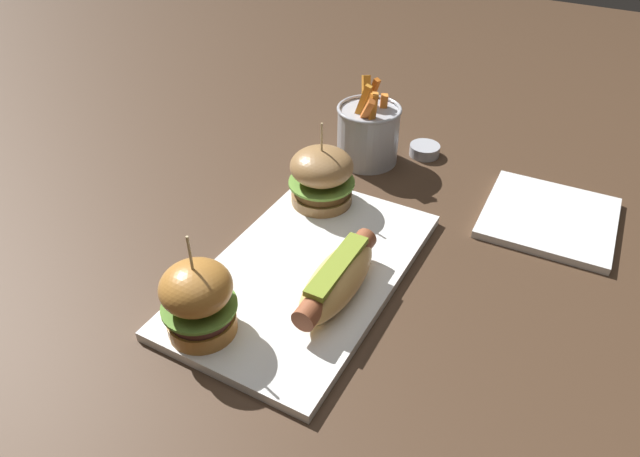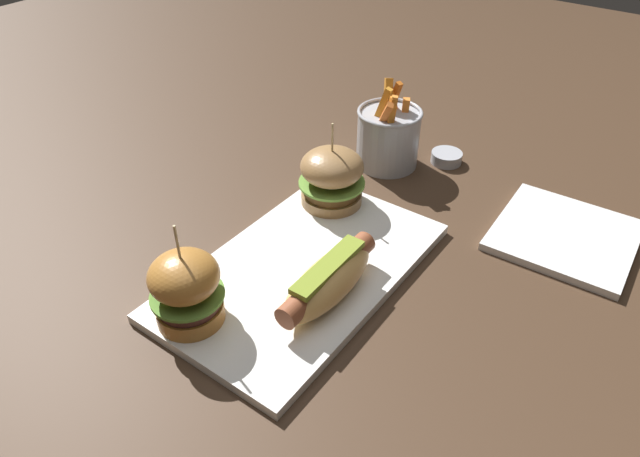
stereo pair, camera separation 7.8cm
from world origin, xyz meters
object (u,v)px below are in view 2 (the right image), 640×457
Objects in this scene: hot_dog at (328,279)px; slider_left at (186,289)px; sauce_ramekin at (447,157)px; slider_right at (332,177)px; fries_bucket at (388,136)px; platter_main at (303,270)px; side_plate at (564,235)px.

slider_left is (-0.13, 0.11, 0.02)m from hot_dog.
slider_left is 2.60× the size of sauce_ramekin.
slider_right is at bearing 1.12° from slider_left.
slider_right is 0.26m from sauce_ramekin.
fries_bucket is (0.35, 0.12, 0.01)m from hot_dog.
platter_main is 0.39m from sauce_ramekin.
hot_dog is 0.42m from sauce_ramekin.
sauce_ramekin is (0.24, -0.08, -0.05)m from slider_right.
fries_bucket is (0.32, 0.06, 0.05)m from platter_main.
side_plate is at bearing -95.60° from fries_bucket.
fries_bucket reaches higher than hot_dog.
hot_dog is at bearing -175.03° from sauce_ramekin.
side_plate is (0.14, -0.32, -0.05)m from slider_right.
platter_main reaches higher than side_plate.
hot_dog reaches higher than side_plate.
hot_dog is at bearing -113.02° from platter_main.
side_plate is (0.45, -0.32, -0.06)m from slider_left.
platter_main is 0.07m from hot_dog.
platter_main is 7.36× the size of sauce_ramekin.
fries_bucket reaches higher than side_plate.
side_plate is (-0.03, -0.32, -0.05)m from fries_bucket.
hot_dog is 0.21m from slider_right.
slider_left is at bearing 139.23° from hot_dog.
hot_dog is (-0.03, -0.06, 0.03)m from platter_main.
hot_dog reaches higher than platter_main.
platter_main is 2.10× the size of side_plate.
fries_bucket is 0.79× the size of side_plate.
hot_dog is at bearing -40.77° from slider_left.
slider_left reaches higher than slider_right.
side_plate is at bearing -35.33° from slider_left.
slider_left is 0.31m from slider_right.
fries_bucket is (0.48, 0.01, -0.01)m from slider_left.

